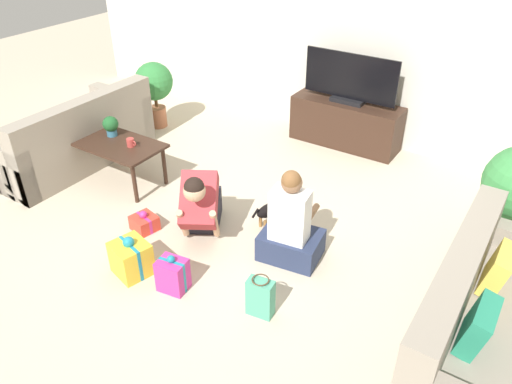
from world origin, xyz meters
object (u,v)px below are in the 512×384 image
at_px(sofa_right, 495,333).
at_px(mug, 131,143).
at_px(gift_box_a, 144,223).
at_px(tv_console, 345,123).
at_px(gift_bag_a, 260,297).
at_px(sofa_left, 71,139).
at_px(tv, 350,81).
at_px(potted_plant_corner_left, 154,85).
at_px(coffee_table, 118,148).
at_px(gift_box_c, 131,258).
at_px(dog, 277,207).
at_px(person_sitting, 291,229).
at_px(gift_box_b, 173,275).
at_px(tabletop_plant, 111,125).
at_px(person_kneeling, 201,204).

distance_m(sofa_right, mug, 3.77).
bearing_deg(gift_box_a, tv_console, 72.88).
bearing_deg(tv_console, gift_bag_a, -77.30).
height_order(sofa_left, gift_box_a, sofa_left).
distance_m(tv, potted_plant_corner_left, 2.52).
distance_m(coffee_table, gift_box_c, 1.60).
relative_size(sofa_right, dog, 3.75).
bearing_deg(tv, person_sitting, -76.99).
bearing_deg(tv, mug, -124.57).
bearing_deg(mug, dog, 7.79).
bearing_deg(gift_box_b, sofa_right, 14.86).
height_order(dog, gift_box_a, dog).
relative_size(sofa_right, mug, 15.69).
xyz_separation_m(sofa_right, dog, (-2.08, 0.64, -0.11)).
height_order(potted_plant_corner_left, person_sitting, person_sitting).
bearing_deg(tv, tabletop_plant, -131.65).
height_order(coffee_table, gift_box_a, coffee_table).
relative_size(coffee_table, person_kneeling, 1.21).
bearing_deg(gift_box_c, sofa_right, 13.43).
bearing_deg(coffee_table, sofa_left, 178.32).
bearing_deg(gift_box_a, coffee_table, 147.59).
height_order(person_kneeling, gift_box_c, person_kneeling).
bearing_deg(gift_bag_a, person_sitting, 101.70).
xyz_separation_m(person_kneeling, gift_box_b, (0.26, -0.72, -0.19)).
distance_m(person_sitting, tabletop_plant, 2.42).
bearing_deg(person_kneeling, gift_box_c, -132.92).
xyz_separation_m(dog, gift_box_c, (-0.66, -1.29, -0.03)).
xyz_separation_m(gift_box_a, gift_bag_a, (1.52, -0.32, 0.09)).
height_order(person_kneeling, gift_bag_a, person_kneeling).
xyz_separation_m(coffee_table, person_sitting, (2.21, -0.14, -0.10)).
distance_m(dog, gift_box_c, 1.45).
bearing_deg(tv, coffee_table, -127.46).
xyz_separation_m(sofa_left, potted_plant_corner_left, (0.14, 1.29, 0.28)).
height_order(tv, person_sitting, tv).
xyz_separation_m(dog, gift_bag_a, (0.52, -1.10, -0.02)).
xyz_separation_m(mug, tabletop_plant, (-0.36, 0.08, 0.08)).
bearing_deg(tv_console, dog, -85.03).
bearing_deg(coffee_table, tabletop_plant, 151.15).
relative_size(person_kneeling, gift_box_c, 2.18).
relative_size(gift_bag_a, tabletop_plant, 1.56).
bearing_deg(potted_plant_corner_left, sofa_left, -96.28).
relative_size(person_sitting, gift_box_a, 3.36).
height_order(sofa_left, gift_box_c, sofa_left).
relative_size(tv_console, tabletop_plant, 6.06).
bearing_deg(sofa_right, gift_bag_a, 106.44).
height_order(tv_console, gift_box_b, tv_console).
distance_m(tv_console, tabletop_plant, 2.81).
relative_size(coffee_table, tv_console, 0.73).
xyz_separation_m(coffee_table, tv, (1.67, 2.18, 0.41)).
relative_size(tv, gift_box_b, 3.41).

